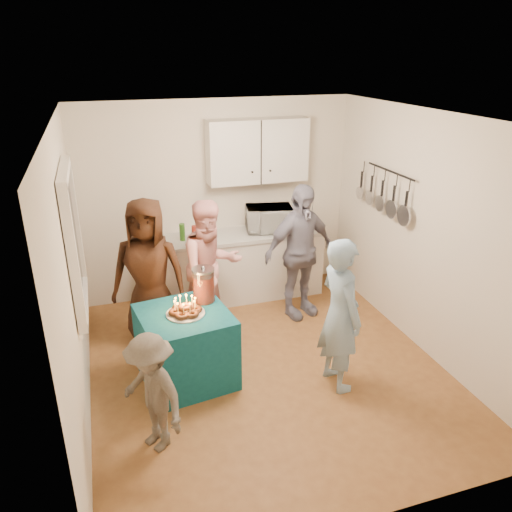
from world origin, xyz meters
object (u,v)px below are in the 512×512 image
object	(u,v)px
counter	(240,267)
woman_back_left	(149,273)
man_birthday	(340,315)
child_near_left	(152,393)
woman_back_right	(299,252)
microwave	(269,219)
party_table	(186,347)
woman_back_center	(211,268)
punch_jar	(204,286)

from	to	relation	value
counter	woman_back_left	xyz separation A→B (m)	(-1.26, -0.77, 0.42)
man_birthday	child_near_left	bearing A→B (deg)	93.85
counter	child_near_left	distance (m)	2.89
woman_back_right	child_near_left	bearing A→B (deg)	-153.64
microwave	woman_back_left	distance (m)	1.86
microwave	woman_back_right	xyz separation A→B (m)	(0.16, -0.70, -0.22)
counter	man_birthday	size ratio (longest dim) A/B	1.40
party_table	woman_back_left	bearing A→B (deg)	104.81
woman_back_left	counter	bearing A→B (deg)	50.70
woman_back_right	child_near_left	size ratio (longest dim) A/B	1.57
woman_back_center	woman_back_left	bearing A→B (deg)	166.85
party_table	woman_back_left	distance (m)	1.02
counter	punch_jar	bearing A→B (deg)	-118.68
woman_back_left	woman_back_right	distance (m)	1.83
counter	microwave	world-z (taller)	microwave
counter	microwave	distance (m)	0.77
punch_jar	counter	bearing A→B (deg)	61.32
man_birthday	punch_jar	bearing A→B (deg)	52.06
woman_back_left	woman_back_center	xyz separation A→B (m)	(0.71, 0.01, -0.04)
punch_jar	woman_back_center	xyz separation A→B (m)	(0.23, 0.68, -0.12)
counter	woman_back_center	xyz separation A→B (m)	(-0.56, -0.76, 0.38)
punch_jar	party_table	bearing A→B (deg)	-141.03
microwave	child_near_left	xyz separation A→B (m)	(-1.87, -2.49, -0.53)
punch_jar	child_near_left	bearing A→B (deg)	-122.74
woman_back_center	woman_back_right	world-z (taller)	woman_back_right
woman_back_right	woman_back_left	bearing A→B (deg)	167.11
woman_back_left	woman_back_center	world-z (taller)	woman_back_left
man_birthday	child_near_left	size ratio (longest dim) A/B	1.45
party_table	woman_back_right	distance (m)	1.91
microwave	child_near_left	distance (m)	3.16
punch_jar	woman_back_right	size ratio (longest dim) A/B	0.20
man_birthday	woman_back_right	world-z (taller)	woman_back_right
microwave	party_table	size ratio (longest dim) A/B	0.70
microwave	woman_back_right	bearing A→B (deg)	-66.14
party_table	woman_back_left	xyz separation A→B (m)	(-0.23, 0.87, 0.47)
woman_back_left	woman_back_right	xyz separation A→B (m)	(1.83, 0.07, -0.00)
counter	party_table	size ratio (longest dim) A/B	2.59
woman_back_right	child_near_left	world-z (taller)	woman_back_right
microwave	woman_back_left	xyz separation A→B (m)	(-1.68, -0.77, -0.22)
counter	woman_back_right	bearing A→B (deg)	-50.98
woman_back_center	counter	bearing A→B (deg)	39.50
man_birthday	woman_back_center	distance (m)	1.70
punch_jar	woman_back_right	bearing A→B (deg)	28.46
party_table	woman_back_center	size ratio (longest dim) A/B	0.53
counter	man_birthday	xyz separation A→B (m)	(0.39, -2.16, 0.35)
punch_jar	woman_back_left	distance (m)	0.82
counter	punch_jar	distance (m)	1.71
woman_back_left	punch_jar	bearing A→B (deg)	-34.89
woman_back_left	man_birthday	bearing A→B (deg)	-20.77
punch_jar	microwave	bearing A→B (deg)	50.16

